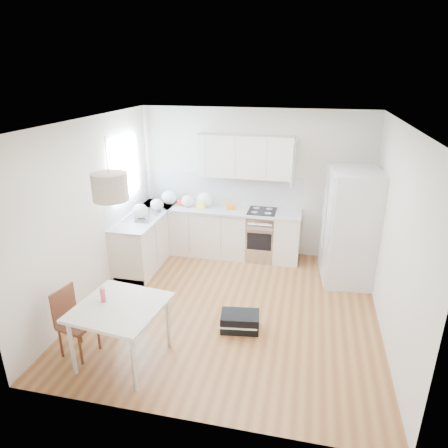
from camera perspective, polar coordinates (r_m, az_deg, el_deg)
name	(u,v)px	position (r m, az deg, el deg)	size (l,w,h in m)	color
floor	(231,308)	(6.07, 1.01, -11.85)	(4.20, 4.20, 0.00)	brown
ceiling	(232,122)	(5.13, 1.21, 14.35)	(4.20, 4.20, 0.00)	white
wall_back	(254,183)	(7.43, 4.34, 5.82)	(4.20, 4.20, 0.00)	white
wall_left	(92,212)	(6.19, -18.32, 1.62)	(4.20, 4.20, 0.00)	white
wall_right	(395,236)	(5.48, 23.19, -1.59)	(4.20, 4.20, 0.00)	white
window_glassblock	(125,168)	(7.05, -13.97, 7.77)	(0.02, 1.00, 1.00)	#BFE0F9
cabinets_back	(219,232)	(7.54, -0.70, -1.18)	(3.00, 0.60, 0.88)	silver
cabinets_left	(147,239)	(7.38, -10.90, -2.12)	(0.60, 1.80, 0.88)	silver
counter_back	(219,209)	(7.38, -0.72, 2.12)	(3.02, 0.64, 0.04)	#A3A5A7
counter_left	(146,215)	(7.21, -11.15, 1.24)	(0.64, 1.82, 0.04)	#A3A5A7
backsplash_back	(222,189)	(7.56, -0.22, 5.06)	(3.00, 0.01, 0.58)	silver
backsplash_left	(129,197)	(7.23, -13.47, 3.71)	(0.01, 1.80, 0.58)	silver
upper_cabinets	(245,156)	(7.17, 3.06, 9.61)	(1.70, 0.32, 0.75)	silver
range_oven	(261,236)	(7.42, 5.33, -1.68)	(0.50, 0.61, 0.88)	#B0B2B5
sink	(144,215)	(7.16, -11.31, 1.22)	(0.50, 0.80, 0.16)	#B0B2B5
refrigerator	(351,227)	(6.76, 17.74, -0.42)	(0.89, 0.94, 1.88)	silver
dining_table	(120,312)	(4.91, -14.63, -12.04)	(1.07, 1.07, 0.76)	beige
dining_chair	(77,323)	(5.30, -20.20, -13.17)	(0.37, 0.37, 0.87)	#482415
drink_bottle	(103,294)	(4.94, -16.93, -9.53)	(0.06, 0.06, 0.21)	#E84063
gym_bag	(240,321)	(5.58, 2.29, -13.73)	(0.51, 0.34, 0.24)	black
pendant_lamp	(110,187)	(4.30, -15.98, 5.13)	(0.37, 0.37, 0.29)	beige
grocery_bag_a	(169,197)	(7.63, -7.85, 3.77)	(0.30, 0.25, 0.27)	white
grocery_bag_b	(188,201)	(7.45, -5.22, 3.28)	(0.25, 0.21, 0.22)	white
grocery_bag_c	(205,200)	(7.43, -2.70, 3.50)	(0.30, 0.26, 0.27)	white
grocery_bag_d	(157,205)	(7.33, -9.55, 2.73)	(0.24, 0.20, 0.22)	white
grocery_bag_e	(140,211)	(7.00, -11.88, 1.83)	(0.28, 0.24, 0.25)	white
snack_orange	(231,207)	(7.31, 0.94, 2.51)	(0.15, 0.09, 0.10)	orange
snack_yellow	(201,205)	(7.40, -3.24, 2.73)	(0.15, 0.10, 0.11)	yellow
snack_red	(181,203)	(7.56, -6.18, 3.02)	(0.14, 0.09, 0.10)	red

